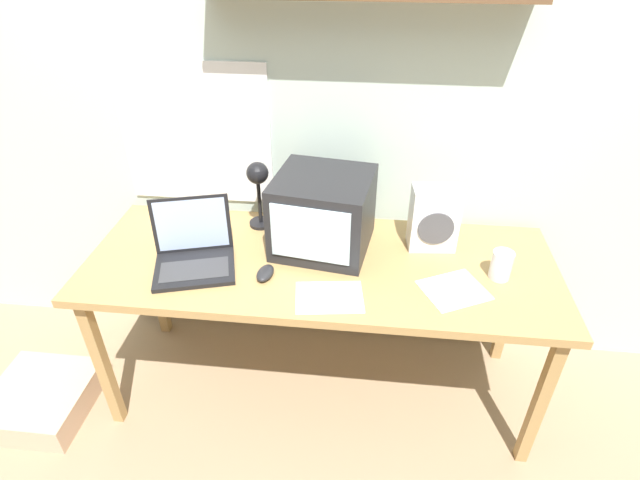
% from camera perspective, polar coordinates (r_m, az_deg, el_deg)
% --- Properties ---
extents(ground_plane, '(12.00, 12.00, 0.00)m').
position_cam_1_polar(ground_plane, '(2.50, 0.00, -16.15)').
color(ground_plane, '#9F8162').
extents(back_wall, '(5.60, 0.24, 2.60)m').
position_cam_1_polar(back_wall, '(2.10, 1.32, 17.14)').
color(back_wall, silver).
rests_on(back_wall, ground_plane).
extents(corner_desk, '(1.87, 0.70, 0.74)m').
position_cam_1_polar(corner_desk, '(2.03, 0.00, -3.72)').
color(corner_desk, '#AE864F').
rests_on(corner_desk, ground_plane).
extents(crt_monitor, '(0.42, 0.41, 0.31)m').
position_cam_1_polar(crt_monitor, '(2.00, 0.24, 3.14)').
color(crt_monitor, '#232326').
rests_on(crt_monitor, corner_desk).
extents(laptop, '(0.36, 0.34, 0.25)m').
position_cam_1_polar(laptop, '(2.01, -14.26, -1.02)').
color(laptop, black).
rests_on(laptop, corner_desk).
extents(desk_lamp, '(0.11, 0.15, 0.33)m').
position_cam_1_polar(desk_lamp, '(2.09, -7.08, 6.44)').
color(desk_lamp, black).
rests_on(desk_lamp, corner_desk).
extents(juice_glass, '(0.08, 0.08, 0.11)m').
position_cam_1_polar(juice_glass, '(2.00, 19.98, -2.83)').
color(juice_glass, white).
rests_on(juice_glass, corner_desk).
extents(space_heater, '(0.20, 0.13, 0.27)m').
position_cam_1_polar(space_heater, '(2.06, 12.88, 2.42)').
color(space_heater, white).
rests_on(space_heater, corner_desk).
extents(computer_mouse, '(0.08, 0.11, 0.03)m').
position_cam_1_polar(computer_mouse, '(1.92, -6.28, -3.77)').
color(computer_mouse, '#232326').
rests_on(computer_mouse, corner_desk).
extents(loose_paper_near_monitor, '(0.28, 0.27, 0.00)m').
position_cam_1_polar(loose_paper_near_monitor, '(1.91, 15.05, -5.55)').
color(loose_paper_near_monitor, white).
rests_on(loose_paper_near_monitor, corner_desk).
extents(loose_paper_near_laptop, '(0.26, 0.21, 0.00)m').
position_cam_1_polar(loose_paper_near_laptop, '(1.82, 1.07, -6.55)').
color(loose_paper_near_laptop, white).
rests_on(loose_paper_near_laptop, corner_desk).
extents(floor_cushion, '(0.42, 0.42, 0.13)m').
position_cam_1_polar(floor_cushion, '(2.68, -29.23, -15.57)').
color(floor_cushion, '#D0AB8C').
rests_on(floor_cushion, ground_plane).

